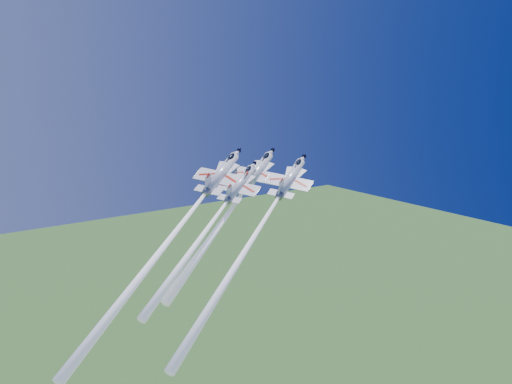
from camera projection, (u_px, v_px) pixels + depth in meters
jet_lead at (231, 209)px, 111.78m from camera, size 32.07×20.35×30.50m
jet_left at (173, 235)px, 103.78m from camera, size 40.30×25.79×41.78m
jet_right at (254, 236)px, 99.84m from camera, size 36.22×23.18×37.61m
jet_slot at (211, 224)px, 105.52m from camera, size 29.86×18.99×28.76m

